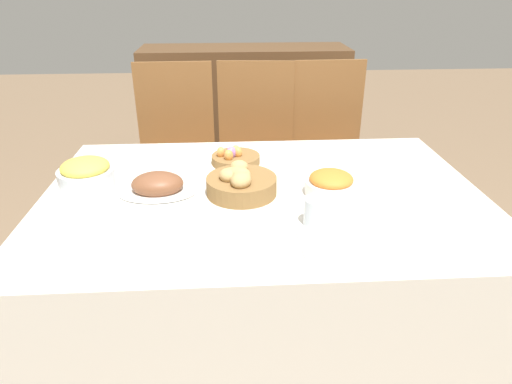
# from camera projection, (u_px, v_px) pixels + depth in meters

# --- Properties ---
(ground_plane) EXTENTS (12.00, 12.00, 0.00)m
(ground_plane) POSITION_uv_depth(u_px,v_px,m) (262.00, 343.00, 1.98)
(ground_plane) COLOR #7F664C
(dining_table) EXTENTS (1.59, 1.10, 0.73)m
(dining_table) POSITION_uv_depth(u_px,v_px,m) (263.00, 274.00, 1.82)
(dining_table) COLOR silver
(dining_table) RESTS_ON ground
(chair_far_center) EXTENTS (0.45, 0.45, 1.02)m
(chair_far_center) POSITION_uv_depth(u_px,v_px,m) (256.00, 153.00, 2.54)
(chair_far_center) COLOR brown
(chair_far_center) RESTS_ON ground
(chair_far_right) EXTENTS (0.43, 0.43, 1.02)m
(chair_far_right) POSITION_uv_depth(u_px,v_px,m) (328.00, 151.00, 2.56)
(chair_far_right) COLOR brown
(chair_far_right) RESTS_ON ground
(chair_far_left) EXTENTS (0.43, 0.43, 1.02)m
(chair_far_left) POSITION_uv_depth(u_px,v_px,m) (177.00, 154.00, 2.51)
(chair_far_left) COLOR brown
(chair_far_left) RESTS_ON ground
(sideboard) EXTENTS (1.44, 0.44, 0.98)m
(sideboard) POSITION_uv_depth(u_px,v_px,m) (245.00, 116.00, 3.37)
(sideboard) COLOR brown
(sideboard) RESTS_ON ground
(bread_basket) EXTENTS (0.25, 0.25, 0.11)m
(bread_basket) POSITION_uv_depth(u_px,v_px,m) (240.00, 182.00, 1.62)
(bread_basket) COLOR olive
(bread_basket) RESTS_ON dining_table
(egg_basket) EXTENTS (0.20, 0.20, 0.08)m
(egg_basket) POSITION_uv_depth(u_px,v_px,m) (235.00, 158.00, 1.90)
(egg_basket) COLOR olive
(egg_basket) RESTS_ON dining_table
(ham_platter) EXTENTS (0.29, 0.20, 0.08)m
(ham_platter) POSITION_uv_depth(u_px,v_px,m) (158.00, 185.00, 1.64)
(ham_platter) COLOR white
(ham_platter) RESTS_ON dining_table
(pineapple_bowl) EXTENTS (0.21, 0.21, 0.11)m
(pineapple_bowl) POSITION_uv_depth(u_px,v_px,m) (86.00, 174.00, 1.68)
(pineapple_bowl) COLOR silver
(pineapple_bowl) RESTS_ON dining_table
(carrot_bowl) EXTENTS (0.18, 0.18, 0.09)m
(carrot_bowl) POSITION_uv_depth(u_px,v_px,m) (331.00, 184.00, 1.62)
(carrot_bowl) COLOR white
(carrot_bowl) RESTS_ON dining_table
(dinner_plate) EXTENTS (0.24, 0.24, 0.01)m
(dinner_plate) POSITION_uv_depth(u_px,v_px,m) (242.00, 248.00, 1.31)
(dinner_plate) COLOR white
(dinner_plate) RESTS_ON dining_table
(fork) EXTENTS (0.02, 0.18, 0.00)m
(fork) POSITION_uv_depth(u_px,v_px,m) (192.00, 251.00, 1.30)
(fork) COLOR #B7B7BC
(fork) RESTS_ON dining_table
(knife) EXTENTS (0.02, 0.18, 0.00)m
(knife) POSITION_uv_depth(u_px,v_px,m) (292.00, 247.00, 1.32)
(knife) COLOR #B7B7BC
(knife) RESTS_ON dining_table
(spoon) EXTENTS (0.02, 0.18, 0.00)m
(spoon) POSITION_uv_depth(u_px,v_px,m) (302.00, 247.00, 1.32)
(spoon) COLOR #B7B7BC
(spoon) RESTS_ON dining_table
(drinking_cup) EXTENTS (0.08, 0.08, 0.09)m
(drinking_cup) POSITION_uv_depth(u_px,v_px,m) (316.00, 212.00, 1.42)
(drinking_cup) COLOR silver
(drinking_cup) RESTS_ON dining_table
(butter_dish) EXTENTS (0.11, 0.07, 0.03)m
(butter_dish) POSITION_uv_depth(u_px,v_px,m) (148.00, 219.00, 1.45)
(butter_dish) COLOR white
(butter_dish) RESTS_ON dining_table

